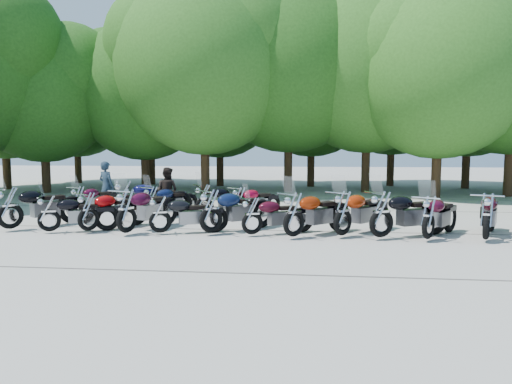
# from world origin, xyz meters

# --- Properties ---
(ground) EXTENTS (90.00, 90.00, 0.00)m
(ground) POSITION_xyz_m (0.00, 0.00, 0.00)
(ground) COLOR #9B978C
(ground) RESTS_ON ground
(tree_0) EXTENTS (7.50, 7.50, 9.21)m
(tree_0) POSITION_xyz_m (-15.42, 12.98, 5.45)
(tree_0) COLOR #3A2614
(tree_0) RESTS_ON ground
(tree_1) EXTENTS (6.97, 6.97, 8.55)m
(tree_1) POSITION_xyz_m (-12.04, 11.24, 5.06)
(tree_1) COLOR #3A2614
(tree_1) RESTS_ON ground
(tree_2) EXTENTS (7.31, 7.31, 8.97)m
(tree_2) POSITION_xyz_m (-7.25, 12.84, 5.31)
(tree_2) COLOR #3A2614
(tree_2) RESTS_ON ground
(tree_3) EXTENTS (8.70, 8.70, 10.67)m
(tree_3) POSITION_xyz_m (-3.57, 11.24, 6.32)
(tree_3) COLOR #3A2614
(tree_3) RESTS_ON ground
(tree_4) EXTENTS (9.13, 9.13, 11.20)m
(tree_4) POSITION_xyz_m (0.54, 13.09, 6.64)
(tree_4) COLOR #3A2614
(tree_4) RESTS_ON ground
(tree_5) EXTENTS (9.04, 9.04, 11.10)m
(tree_5) POSITION_xyz_m (4.61, 13.20, 6.57)
(tree_5) COLOR #3A2614
(tree_5) RESTS_ON ground
(tree_6) EXTENTS (8.00, 8.00, 9.82)m
(tree_6) POSITION_xyz_m (7.55, 10.82, 5.81)
(tree_6) COLOR #3A2614
(tree_6) RESTS_ON ground
(tree_9) EXTENTS (7.59, 7.59, 9.32)m
(tree_9) POSITION_xyz_m (-13.53, 17.59, 5.52)
(tree_9) COLOR #3A2614
(tree_9) RESTS_ON ground
(tree_10) EXTENTS (7.78, 7.78, 9.55)m
(tree_10) POSITION_xyz_m (-8.29, 16.97, 5.66)
(tree_10) COLOR #3A2614
(tree_10) RESTS_ON ground
(tree_11) EXTENTS (7.56, 7.56, 9.28)m
(tree_11) POSITION_xyz_m (-3.76, 16.43, 5.49)
(tree_11) COLOR #3A2614
(tree_11) RESTS_ON ground
(tree_12) EXTENTS (7.88, 7.88, 9.67)m
(tree_12) POSITION_xyz_m (1.80, 16.47, 5.72)
(tree_12) COLOR #3A2614
(tree_12) RESTS_ON ground
(tree_13) EXTENTS (8.31, 8.31, 10.20)m
(tree_13) POSITION_xyz_m (6.69, 17.47, 6.04)
(tree_13) COLOR #3A2614
(tree_13) RESTS_ON ground
(tree_14) EXTENTS (8.02, 8.02, 9.84)m
(tree_14) POSITION_xyz_m (10.68, 16.09, 5.83)
(tree_14) COLOR #3A2614
(tree_14) RESTS_ON ground
(motorcycle_0) EXTENTS (2.09, 2.48, 1.42)m
(motorcycle_0) POSITION_xyz_m (-6.89, 0.65, 0.71)
(motorcycle_0) COLOR black
(motorcycle_0) RESTS_ON ground
(motorcycle_1) EXTENTS (2.20, 1.37, 1.19)m
(motorcycle_1) POSITION_xyz_m (-5.61, 0.43, 0.60)
(motorcycle_1) COLOR black
(motorcycle_1) RESTS_ON ground
(motorcycle_2) EXTENTS (1.79, 2.29, 1.28)m
(motorcycle_2) POSITION_xyz_m (-4.55, 0.59, 0.64)
(motorcycle_2) COLOR #9D0508
(motorcycle_2) RESTS_ON ground
(motorcycle_3) EXTENTS (1.59, 2.61, 1.41)m
(motorcycle_3) POSITION_xyz_m (-3.39, 0.39, 0.71)
(motorcycle_3) COLOR #36071F
(motorcycle_3) RESTS_ON ground
(motorcycle_4) EXTENTS (2.20, 1.33, 1.19)m
(motorcycle_4) POSITION_xyz_m (-2.51, 0.56, 0.60)
(motorcycle_4) COLOR black
(motorcycle_4) RESTS_ON ground
(motorcycle_5) EXTENTS (2.29, 2.30, 1.41)m
(motorcycle_5) POSITION_xyz_m (-1.13, 0.65, 0.70)
(motorcycle_5) COLOR #0C1738
(motorcycle_5) RESTS_ON ground
(motorcycle_6) EXTENTS (2.14, 1.57, 1.18)m
(motorcycle_6) POSITION_xyz_m (-0.00, 0.56, 0.59)
(motorcycle_6) COLOR #380714
(motorcycle_6) RESTS_ON ground
(motorcycle_7) EXTENTS (2.26, 2.23, 1.37)m
(motorcycle_7) POSITION_xyz_m (1.10, 0.34, 0.69)
(motorcycle_7) COLOR maroon
(motorcycle_7) RESTS_ON ground
(motorcycle_8) EXTENTS (2.18, 2.36, 1.40)m
(motorcycle_8) POSITION_xyz_m (2.36, 0.62, 0.70)
(motorcycle_8) COLOR #962305
(motorcycle_8) RESTS_ON ground
(motorcycle_9) EXTENTS (2.57, 1.90, 1.42)m
(motorcycle_9) POSITION_xyz_m (3.33, 0.45, 0.71)
(motorcycle_9) COLOR black
(motorcycle_9) RESTS_ON ground
(motorcycle_10) EXTENTS (1.89, 2.31, 1.31)m
(motorcycle_10) POSITION_xyz_m (4.47, 0.38, 0.65)
(motorcycle_10) COLOR #380719
(motorcycle_10) RESTS_ON ground
(motorcycle_11) EXTENTS (1.72, 2.55, 1.39)m
(motorcycle_11) POSITION_xyz_m (5.89, 0.44, 0.70)
(motorcycle_11) COLOR black
(motorcycle_11) RESTS_ON ground
(motorcycle_13) EXTENTS (1.44, 2.21, 1.20)m
(motorcycle_13) POSITION_xyz_m (-6.17, 3.24, 0.60)
(motorcycle_13) COLOR #3B081F
(motorcycle_13) RESTS_ON ground
(motorcycle_14) EXTENTS (2.62, 1.67, 1.42)m
(motorcycle_14) POSITION_xyz_m (-4.60, 3.35, 0.71)
(motorcycle_14) COLOR #0D0E3B
(motorcycle_14) RESTS_ON ground
(motorcycle_15) EXTENTS (1.84, 2.16, 1.24)m
(motorcycle_15) POSITION_xyz_m (-3.59, 3.07, 0.62)
(motorcycle_15) COLOR #0C1538
(motorcycle_15) RESTS_ON ground
(motorcycle_16) EXTENTS (2.33, 1.87, 1.31)m
(motorcycle_16) POSITION_xyz_m (-1.89, 3.27, 0.66)
(motorcycle_16) COLOR black
(motorcycle_16) RESTS_ON ground
(motorcycle_17) EXTENTS (1.89, 2.13, 1.24)m
(motorcycle_17) POSITION_xyz_m (-0.71, 3.19, 0.62)
(motorcycle_17) COLOR maroon
(motorcycle_17) RESTS_ON ground
(rider_0) EXTENTS (0.80, 0.68, 1.85)m
(rider_0) POSITION_xyz_m (-5.87, 4.74, 0.93)
(rider_0) COLOR #1D2E3D
(rider_0) RESTS_ON ground
(rider_1) EXTENTS (0.95, 0.83, 1.67)m
(rider_1) POSITION_xyz_m (-3.40, 4.17, 0.84)
(rider_1) COLOR black
(rider_1) RESTS_ON ground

